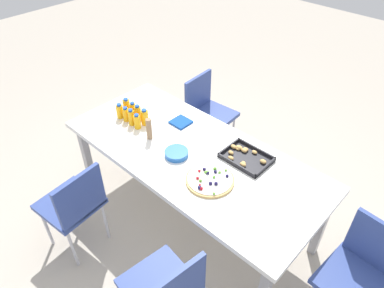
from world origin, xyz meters
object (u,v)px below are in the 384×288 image
chair_far_left (207,109)px  cardboard_tube (149,129)px  juice_bottle_0 (120,111)px  juice_bottle_7 (145,117)px  fruit_pizza (210,179)px  plate_stack (176,153)px  juice_bottle_1 (126,114)px  juice_bottle_6 (138,113)px  chair_near_left (74,203)px  party_table (192,158)px  napkin_stack (181,122)px  juice_bottle_2 (131,117)px  juice_bottle_4 (127,107)px  juice_bottle_5 (133,110)px  snack_tray (245,157)px  juice_bottle_3 (137,122)px  chair_end (363,271)px

chair_far_left → cardboard_tube: (0.16, -0.88, 0.31)m
juice_bottle_0 → juice_bottle_7: bearing=19.9°
fruit_pizza → plate_stack: 0.36m
juice_bottle_1 → juice_bottle_6: (0.07, 0.07, 0.01)m
chair_near_left → cardboard_tube: bearing=-9.5°
party_table → juice_bottle_6: (-0.62, -0.01, 0.13)m
juice_bottle_1 → napkin_stack: size_ratio=0.87×
cardboard_tube → napkin_stack: bearing=83.7°
juice_bottle_2 → juice_bottle_6: (-0.00, 0.07, 0.00)m
chair_far_left → juice_bottle_4: 0.87m
juice_bottle_6 → cardboard_tube: cardboard_tube is taller
chair_near_left → fruit_pizza: bearing=-51.9°
fruit_pizza → cardboard_tube: size_ratio=1.87×
juice_bottle_5 → fruit_pizza: (0.98, -0.13, -0.06)m
napkin_stack → cardboard_tube: (-0.03, -0.32, 0.08)m
snack_tray → cardboard_tube: cardboard_tube is taller
party_table → juice_bottle_6: bearing=-179.0°
fruit_pizza → cardboard_tube: bearing=177.1°
juice_bottle_6 → snack_tray: juice_bottle_6 is taller
juice_bottle_1 → juice_bottle_4: (-0.08, 0.07, 0.01)m
juice_bottle_3 → cardboard_tube: bearing=-7.4°
juice_bottle_0 → chair_end: bearing=4.6°
chair_far_left → juice_bottle_6: size_ratio=5.53×
juice_bottle_2 → cardboard_tube: 0.25m
chair_end → juice_bottle_2: bearing=9.6°
chair_end → snack_tray: chair_end is taller
chair_near_left → juice_bottle_6: bearing=8.4°
chair_end → juice_bottle_4: size_ratio=5.55×
juice_bottle_4 → juice_bottle_6: 0.15m
juice_bottle_1 → juice_bottle_2: juice_bottle_2 is taller
party_table → juice_bottle_0: juice_bottle_0 is taller
chair_near_left → cardboard_tube: 0.78m
party_table → fruit_pizza: 0.34m
juice_bottle_0 → napkin_stack: size_ratio=0.89×
party_table → juice_bottle_5: bearing=-179.4°
juice_bottle_5 → snack_tray: juice_bottle_5 is taller
party_table → chair_near_left: bearing=-116.2°
plate_stack → cardboard_tube: (-0.30, 0.00, 0.07)m
juice_bottle_3 → juice_bottle_0: bearing=-179.4°
chair_near_left → juice_bottle_2: (-0.21, 0.74, 0.29)m
chair_far_left → cardboard_tube: 0.95m
chair_far_left → juice_bottle_2: juice_bottle_2 is taller
juice_bottle_7 → fruit_pizza: juice_bottle_7 is taller
chair_far_left → fruit_pizza: (0.82, -0.91, 0.23)m
snack_tray → plate_stack: (-0.39, -0.33, 0.01)m
juice_bottle_0 → plate_stack: size_ratio=0.75×
juice_bottle_4 → juice_bottle_3: bearing=-18.1°
chair_near_left → snack_tray: size_ratio=2.40×
juice_bottle_1 → juice_bottle_4: size_ratio=0.88×
chair_far_left → snack_tray: (0.86, -0.55, 0.23)m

